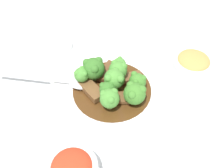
# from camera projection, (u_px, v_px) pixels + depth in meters

# --- Properties ---
(ground_plane) EXTENTS (4.00, 4.00, 0.00)m
(ground_plane) POSITION_uv_depth(u_px,v_px,m) (112.00, 93.00, 0.62)
(ground_plane) COLOR silver
(main_plate) EXTENTS (0.30, 0.30, 0.02)m
(main_plate) POSITION_uv_depth(u_px,v_px,m) (112.00, 91.00, 0.61)
(main_plate) COLOR white
(main_plate) RESTS_ON ground_plane
(beef_strip_0) EXTENTS (0.07, 0.07, 0.01)m
(beef_strip_0) POSITION_uv_depth(u_px,v_px,m) (108.00, 72.00, 0.63)
(beef_strip_0) COLOR brown
(beef_strip_0) RESTS_ON main_plate
(beef_strip_1) EXTENTS (0.07, 0.06, 0.02)m
(beef_strip_1) POSITION_uv_depth(u_px,v_px,m) (91.00, 89.00, 0.60)
(beef_strip_1) COLOR brown
(beef_strip_1) RESTS_ON main_plate
(beef_strip_2) EXTENTS (0.04, 0.07, 0.01)m
(beef_strip_2) POSITION_uv_depth(u_px,v_px,m) (119.00, 98.00, 0.58)
(beef_strip_2) COLOR brown
(beef_strip_2) RESTS_ON main_plate
(beef_strip_3) EXTENTS (0.03, 0.05, 0.01)m
(beef_strip_3) POSITION_uv_depth(u_px,v_px,m) (131.00, 77.00, 0.62)
(beef_strip_3) COLOR brown
(beef_strip_3) RESTS_ON main_plate
(broccoli_floret_0) EXTENTS (0.04, 0.04, 0.05)m
(broccoli_floret_0) POSITION_uv_depth(u_px,v_px,m) (110.00, 98.00, 0.55)
(broccoli_floret_0) COLOR #7FA84C
(broccoli_floret_0) RESTS_ON main_plate
(broccoli_floret_1) EXTENTS (0.03, 0.03, 0.05)m
(broccoli_floret_1) POSITION_uv_depth(u_px,v_px,m) (82.00, 75.00, 0.59)
(broccoli_floret_1) COLOR #7FA84C
(broccoli_floret_1) RESTS_ON main_plate
(broccoli_floret_2) EXTENTS (0.05, 0.05, 0.05)m
(broccoli_floret_2) POSITION_uv_depth(u_px,v_px,m) (135.00, 93.00, 0.56)
(broccoli_floret_2) COLOR #7FA84C
(broccoli_floret_2) RESTS_ON main_plate
(broccoli_floret_3) EXTENTS (0.05, 0.05, 0.06)m
(broccoli_floret_3) POSITION_uv_depth(u_px,v_px,m) (94.00, 68.00, 0.60)
(broccoli_floret_3) COLOR #7FA84C
(broccoli_floret_3) RESTS_ON main_plate
(broccoli_floret_4) EXTENTS (0.03, 0.03, 0.04)m
(broccoli_floret_4) POSITION_uv_depth(u_px,v_px,m) (119.00, 64.00, 0.63)
(broccoli_floret_4) COLOR #8EB756
(broccoli_floret_4) RESTS_ON main_plate
(broccoli_floret_5) EXTENTS (0.04, 0.04, 0.04)m
(broccoli_floret_5) POSITION_uv_depth(u_px,v_px,m) (137.00, 81.00, 0.59)
(broccoli_floret_5) COLOR #8EB756
(broccoli_floret_5) RESTS_ON main_plate
(broccoli_floret_6) EXTENTS (0.04, 0.04, 0.04)m
(broccoli_floret_6) POSITION_uv_depth(u_px,v_px,m) (107.00, 89.00, 0.57)
(broccoli_floret_6) COLOR #8EB756
(broccoli_floret_6) RESTS_ON main_plate
(broccoli_floret_7) EXTENTS (0.05, 0.05, 0.05)m
(broccoli_floret_7) POSITION_uv_depth(u_px,v_px,m) (115.00, 80.00, 0.58)
(broccoli_floret_7) COLOR #8EB756
(broccoli_floret_7) RESTS_ON main_plate
(broccoli_floret_8) EXTENTS (0.04, 0.04, 0.05)m
(broccoli_floret_8) POSITION_uv_depth(u_px,v_px,m) (118.00, 70.00, 0.60)
(broccoli_floret_8) COLOR #8EB756
(broccoli_floret_8) RESTS_ON main_plate
(serving_spoon) EXTENTS (0.11, 0.23, 0.01)m
(serving_spoon) POSITION_uv_depth(u_px,v_px,m) (70.00, 82.00, 0.61)
(serving_spoon) COLOR silver
(serving_spoon) RESTS_ON main_plate
(side_bowl_appetizer) EXTENTS (0.10, 0.10, 0.05)m
(side_bowl_appetizer) POSITION_uv_depth(u_px,v_px,m) (193.00, 64.00, 0.65)
(side_bowl_appetizer) COLOR white
(side_bowl_appetizer) RESTS_ON ground_plane
(sauce_dish) EXTENTS (0.07, 0.07, 0.01)m
(sauce_dish) POSITION_uv_depth(u_px,v_px,m) (60.00, 46.00, 0.72)
(sauce_dish) COLOR white
(sauce_dish) RESTS_ON ground_plane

